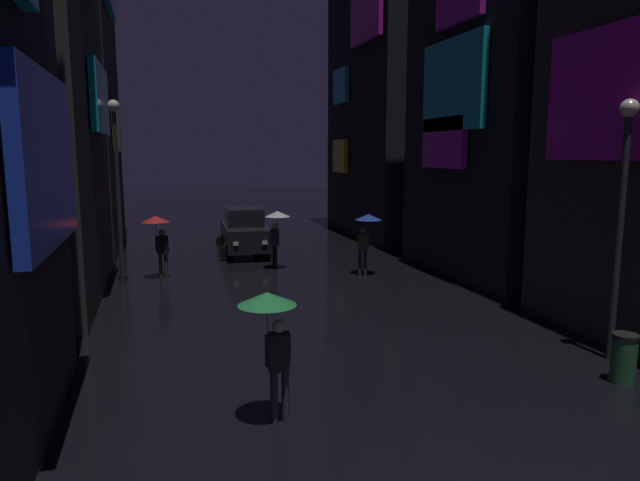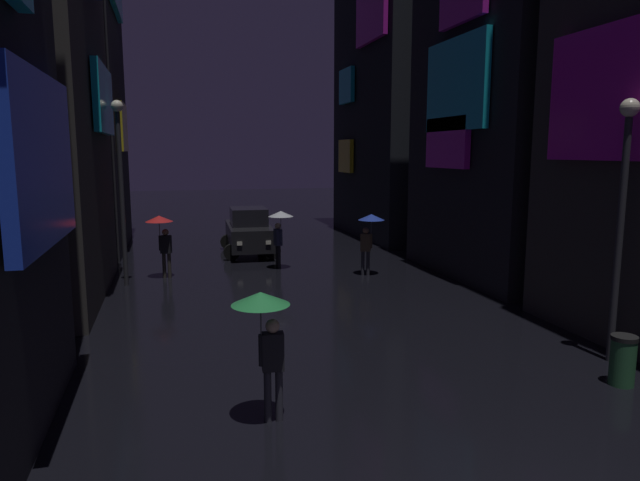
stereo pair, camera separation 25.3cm
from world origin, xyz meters
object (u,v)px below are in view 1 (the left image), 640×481
object	(u,v)px
pedestrian_midstreet_centre_green	(271,321)
trash_bin	(624,358)
streetlamp_right_near	(622,199)
streetlamp_left_far	(117,172)
car_distant	(245,232)
pedestrian_near_crossing_red	(158,229)
pedestrian_midstreet_left_clear	(277,223)
pedestrian_far_right_blue	(367,227)

from	to	relation	value
pedestrian_midstreet_centre_green	trash_bin	bearing A→B (deg)	-1.75
streetlamp_right_near	streetlamp_left_far	xyz separation A→B (m)	(-10.00, 9.50, 0.30)
streetlamp_left_far	trash_bin	world-z (taller)	streetlamp_left_far
car_distant	streetlamp_right_near	distance (m)	15.40
streetlamp_left_far	pedestrian_near_crossing_red	bearing A→B (deg)	35.44
streetlamp_right_near	pedestrian_midstreet_left_clear	bearing A→B (deg)	113.75
pedestrian_midstreet_centre_green	car_distant	size ratio (longest dim) A/B	0.50
pedestrian_midstreet_centre_green	pedestrian_near_crossing_red	size ratio (longest dim) A/B	1.00
car_distant	pedestrian_far_right_blue	bearing A→B (deg)	-57.08
pedestrian_near_crossing_red	pedestrian_midstreet_centre_green	bearing A→B (deg)	-81.63
pedestrian_near_crossing_red	car_distant	world-z (taller)	pedestrian_near_crossing_red
car_distant	streetlamp_right_near	world-z (taller)	streetlamp_right_near
trash_bin	streetlamp_left_far	bearing A→B (deg)	131.34
pedestrian_near_crossing_red	trash_bin	distance (m)	14.06
streetlamp_right_near	pedestrian_far_right_blue	bearing A→B (deg)	102.68
pedestrian_midstreet_centre_green	pedestrian_midstreet_left_clear	world-z (taller)	same
streetlamp_left_far	trash_bin	xyz separation A→B (m)	(9.30, -10.57, -3.12)
pedestrian_far_right_blue	trash_bin	bearing A→B (deg)	-82.54
streetlamp_right_near	streetlamp_left_far	size ratio (longest dim) A/B	0.91
pedestrian_midstreet_centre_green	trash_bin	world-z (taller)	pedestrian_midstreet_centre_green
pedestrian_midstreet_left_clear	streetlamp_right_near	world-z (taller)	streetlamp_right_near
streetlamp_right_near	streetlamp_left_far	distance (m)	13.79
pedestrian_far_right_blue	trash_bin	size ratio (longest dim) A/B	2.28
pedestrian_far_right_blue	streetlamp_left_far	distance (m)	8.24
pedestrian_midstreet_centre_green	streetlamp_right_near	xyz separation A→B (m)	(7.23, 0.88, 1.62)
pedestrian_midstreet_left_clear	streetlamp_right_near	distance (m)	11.92
car_distant	pedestrian_midstreet_left_clear	bearing A→B (deg)	-78.86
pedestrian_midstreet_centre_green	streetlamp_left_far	size ratio (longest dim) A/B	0.37
pedestrian_far_right_blue	car_distant	distance (m)	6.33
car_distant	streetlamp_right_near	xyz separation A→B (m)	(5.43, -14.22, 2.37)
pedestrian_near_crossing_red	trash_bin	xyz separation A→B (m)	(8.17, -11.37, -1.20)
streetlamp_right_near	streetlamp_left_far	bearing A→B (deg)	136.48
pedestrian_near_crossing_red	trash_bin	size ratio (longest dim) A/B	2.28
car_distant	trash_bin	world-z (taller)	car_distant
pedestrian_midstreet_left_clear	pedestrian_near_crossing_red	world-z (taller)	same
pedestrian_far_right_blue	streetlamp_left_far	world-z (taller)	streetlamp_left_far
car_distant	streetlamp_right_near	size ratio (longest dim) A/B	0.80
streetlamp_right_near	pedestrian_near_crossing_red	bearing A→B (deg)	130.74
car_distant	trash_bin	xyz separation A→B (m)	(4.73, -15.29, -0.46)
pedestrian_far_right_blue	streetlamp_right_near	distance (m)	9.31
pedestrian_near_crossing_red	car_distant	xyz separation A→B (m)	(3.44, 3.92, -0.74)
car_distant	streetlamp_left_far	distance (m)	7.09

